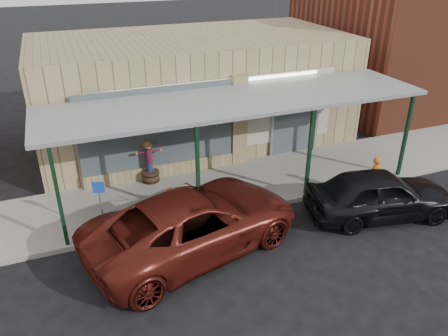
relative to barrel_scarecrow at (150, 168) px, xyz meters
name	(u,v)px	position (x,y,z in m)	size (l,w,h in m)	color
ground	(288,249)	(2.64, -4.80, -0.65)	(120.00, 120.00, 0.00)	black
sidewalk	(236,185)	(2.64, -1.20, -0.57)	(40.00, 3.20, 0.15)	gray
storefront	(193,90)	(2.63, 3.36, 1.44)	(12.00, 6.25, 4.20)	tan
awning	(238,102)	(2.64, -1.24, 2.36)	(12.00, 3.00, 3.04)	gray
block_buildings_near	(230,39)	(4.64, 4.40, 3.12)	(61.00, 8.00, 8.00)	brown
barrel_scarecrow	(150,168)	(0.00, 0.00, 0.00)	(0.90, 0.63, 1.48)	#452C1B
barrel_pumpkin	(171,200)	(0.21, -1.85, -0.26)	(0.58, 0.58, 0.67)	#452C1B
handicap_sign	(100,200)	(-1.86, -2.40, 0.50)	(0.31, 0.13, 1.56)	gray
parked_sedan	(380,194)	(5.91, -4.33, 0.09)	(4.59, 2.54, 1.53)	black
car_maroon	(194,222)	(0.32, -3.85, 0.16)	(2.70, 5.85, 1.63)	#561711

